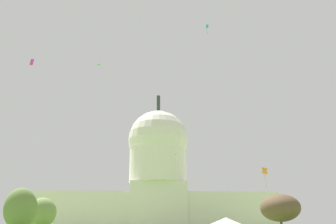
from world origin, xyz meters
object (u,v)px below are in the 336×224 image
Objects in this scene: kite_gold_mid at (175,155)px; kite_turquoise_high at (207,27)px; tree_east_far at (280,208)px; tree_west_near at (42,213)px; kite_orange_low at (265,171)px; capitol_building at (158,185)px; kite_pink_low at (33,202)px; kite_green_high at (97,66)px; kite_magenta_high at (32,62)px; tree_west_far at (20,209)px.

kite_gold_mid is 55.05m from kite_turquoise_high.
tree_east_far is at bearing 130.84° from kite_gold_mid.
tree_west_near is 66.55m from tree_east_far.
kite_turquoise_high reaches higher than kite_orange_low.
capitol_building is 35.25× the size of kite_pink_low.
tree_east_far is 67.61m from kite_pink_low.
kite_pink_low reaches higher than tree_east_far.
kite_green_high is (-42.03, -10.58, 29.83)m from tree_east_far.
kite_turquoise_high is 38.24m from kite_green_high.
kite_gold_mid reaches higher than tree_west_near.
kite_orange_low is at bearing 7.80° from kite_pink_low.
kite_orange_low is 2.89× the size of kite_green_high.
tree_east_far is 3.04× the size of kite_orange_low.
kite_gold_mid reaches higher than kite_orange_low.
kite_pink_low is 2.42× the size of kite_green_high.
kite_turquoise_high reaches higher than kite_gold_mid.
kite_magenta_high is (-33.24, -110.30, 16.77)m from capitol_building.
tree_east_far is 61.96m from kite_gold_mid.
capitol_building is 109.54m from tree_east_far.
tree_east_far is 4.13× the size of kite_turquoise_high.
capitol_building is at bearing 71.32° from tree_west_far.
tree_west_far is at bearing -34.98° from kite_pink_low.
kite_orange_low reaches higher than kite_pink_low.
capitol_building is at bearing -155.39° from kite_orange_low.
kite_magenta_high reaches higher than tree_west_far.
kite_turquoise_high is (5.51, -47.27, 27.67)m from kite_gold_mid.
kite_gold_mid is at bearing 33.35° from tree_west_near.
tree_east_far is (24.69, -105.52, -15.97)m from capitol_building.
capitol_building reaches higher than kite_pink_low.
kite_magenta_high is (-57.93, -4.78, 32.74)m from tree_east_far.
kite_magenta_high is (2.56, -32.53, 32.80)m from tree_west_near.
tree_west_near is 3.66× the size of kite_pink_low.
kite_magenta_high is 57.85m from kite_orange_low.
kite_pink_low is 1.91× the size of kite_magenta_high.
kite_turquoise_high is at bearing 63.78° from kite_green_high.
kite_orange_low is at bearing 119.52° from kite_gold_mid.
kite_orange_low is at bearing -41.77° from tree_west_near.
kite_green_high reaches higher than kite_gold_mid.
kite_gold_mid is 1.35× the size of kite_turquoise_high.
tree_west_near is 7.01× the size of kite_magenta_high.
kite_gold_mid is at bearing 102.33° from kite_green_high.
tree_east_far is at bearing 45.19° from kite_green_high.
capitol_building reaches higher than tree_west_near.
kite_turquoise_high reaches higher than tree_east_far.
tree_east_far is 8.79× the size of kite_green_high.
kite_orange_low is at bearing -22.81° from tree_west_far.
capitol_building is 29.44× the size of kite_orange_low.
kite_gold_mid is (40.49, 26.65, 21.98)m from tree_west_near.
tree_west_near is 3.07× the size of kite_gold_mid.
kite_pink_low is at bearing 98.16° from tree_west_far.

